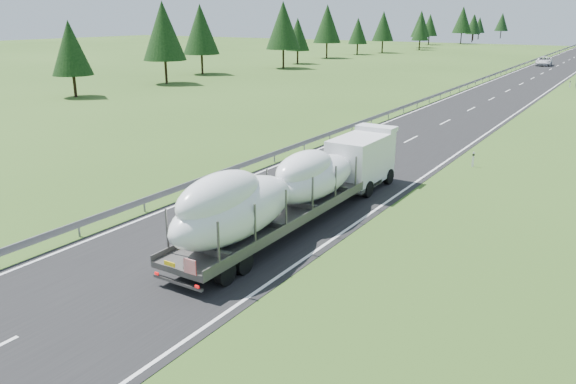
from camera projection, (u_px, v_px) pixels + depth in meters
The scene contains 5 objects.
road_surface at pixel (543, 73), 96.93m from camera, with size 10.00×400.00×0.02m, color black.
guardrail at pixel (511, 68), 99.41m from camera, with size 0.10×400.00×0.76m.
tree_line_left at pixel (336, 28), 123.71m from camera, with size 15.08×288.57×12.42m.
boat_truck at pixel (294, 185), 26.14m from camera, with size 2.53×18.02×3.91m.
distant_van at pixel (544, 61), 110.78m from camera, with size 2.84×6.15×1.71m, color silver.
Camera 1 is at (15.37, -6.96, 9.64)m, focal length 35.00 mm.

